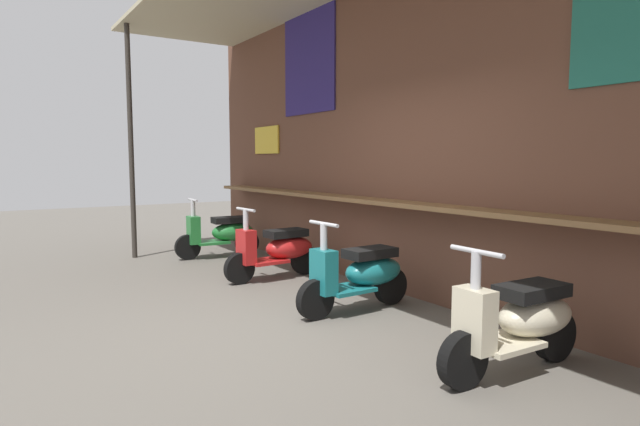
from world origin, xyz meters
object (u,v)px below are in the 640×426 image
at_px(scooter_teal, 361,274).
at_px(scooter_cream, 520,321).
at_px(scooter_green, 223,233).
at_px(scooter_red, 279,249).

distance_m(scooter_teal, scooter_cream, 1.92).
height_order(scooter_green, scooter_red, same).
height_order(scooter_green, scooter_teal, same).
xyz_separation_m(scooter_green, scooter_teal, (3.70, 0.00, 0.00)).
distance_m(scooter_green, scooter_cream, 5.63).
height_order(scooter_teal, scooter_cream, same).
distance_m(scooter_red, scooter_teal, 1.80).
bearing_deg(scooter_teal, scooter_cream, 88.25).
distance_m(scooter_green, scooter_teal, 3.70).
bearing_deg(scooter_cream, scooter_teal, -87.50).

